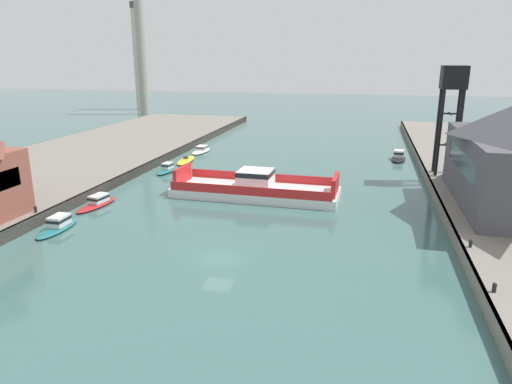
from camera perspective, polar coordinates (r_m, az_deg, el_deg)
ground_plane at (r=41.42m, az=-4.69°, el=-8.10°), size 400.00×400.00×0.00m
quay_left at (r=74.39m, az=-25.69°, el=1.83°), size 28.00×140.00×1.34m
chain_ferry at (r=59.00m, az=-0.05°, el=0.46°), size 21.07×7.69×3.43m
moored_boat_near_left at (r=80.05m, az=-8.57°, el=3.86°), size 2.78×7.61×1.02m
moored_boat_near_right at (r=84.29m, az=17.03°, el=4.19°), size 3.06×6.67×1.64m
moored_boat_mid_left at (r=51.90m, az=-23.04°, el=-3.67°), size 2.26×6.30×1.41m
moored_boat_mid_right at (r=58.38m, az=-18.82°, el=-1.16°), size 2.77×6.79×1.33m
moored_boat_far_left at (r=88.10m, az=-6.70°, el=5.15°), size 2.48×6.86×1.15m
moored_boat_far_right at (r=72.88m, az=-10.85°, el=2.78°), size 2.16×5.20×1.49m
warehouse_shed at (r=57.19m, az=28.77°, el=3.96°), size 10.06×21.35×11.08m
crane_tower at (r=68.72m, az=22.89°, el=11.35°), size 3.19×3.19×14.64m
bollard_right_fore at (r=36.68m, az=27.12°, el=-10.28°), size 0.32×0.32×0.71m
bollard_left_mid at (r=54.04m, az=-25.35°, el=-1.86°), size 0.32×0.32×0.71m
bollard_right_mid at (r=44.01m, az=24.75°, el=-5.67°), size 0.32×0.32×0.71m
smokestack_distant_a at (r=166.80m, az=-14.14°, el=16.06°), size 3.82×3.82×34.58m
smokestack_distant_b at (r=151.27m, az=-13.86°, el=16.98°), size 3.04×3.04×39.03m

